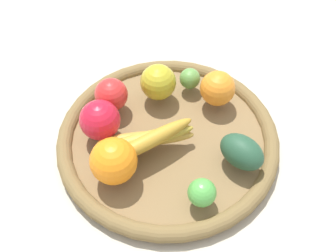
# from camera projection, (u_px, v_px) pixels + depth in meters

# --- Properties ---
(ground_plane) EXTENTS (2.40, 2.40, 0.00)m
(ground_plane) POSITION_uv_depth(u_px,v_px,m) (168.00, 143.00, 0.79)
(ground_plane) COLOR #B9B09B
(ground_plane) RESTS_ON ground
(basket) EXTENTS (0.43, 0.43, 0.03)m
(basket) POSITION_uv_depth(u_px,v_px,m) (168.00, 139.00, 0.78)
(basket) COLOR brown
(basket) RESTS_ON ground_plane
(banana_bunch) EXTENTS (0.17, 0.17, 0.05)m
(banana_bunch) POSITION_uv_depth(u_px,v_px,m) (147.00, 139.00, 0.72)
(banana_bunch) COLOR #B68F36
(banana_bunch) RESTS_ON basket
(lime_1) EXTENTS (0.06, 0.06, 0.04)m
(lime_1) POSITION_uv_depth(u_px,v_px,m) (190.00, 78.00, 0.83)
(lime_1) COLOR #5B9042
(lime_1) RESTS_ON basket
(apple_1) EXTENTS (0.08, 0.08, 0.07)m
(apple_1) POSITION_uv_depth(u_px,v_px,m) (111.00, 95.00, 0.79)
(apple_1) COLOR red
(apple_1) RESTS_ON basket
(apple_2) EXTENTS (0.10, 0.10, 0.07)m
(apple_2) POSITION_uv_depth(u_px,v_px,m) (158.00, 82.00, 0.80)
(apple_2) COLOR #ACA024
(apple_2) RESTS_ON basket
(lime_0) EXTENTS (0.05, 0.05, 0.05)m
(lime_0) POSITION_uv_depth(u_px,v_px,m) (202.00, 193.00, 0.66)
(lime_0) COLOR #4FA744
(lime_0) RESTS_ON basket
(orange_1) EXTENTS (0.10, 0.10, 0.08)m
(orange_1) POSITION_uv_depth(u_px,v_px,m) (114.00, 161.00, 0.68)
(orange_1) COLOR orange
(orange_1) RESTS_ON basket
(orange_0) EXTENTS (0.09, 0.09, 0.07)m
(orange_0) POSITION_uv_depth(u_px,v_px,m) (218.00, 88.00, 0.79)
(orange_0) COLOR orange
(orange_0) RESTS_ON basket
(avocado) EXTENTS (0.08, 0.10, 0.06)m
(avocado) POSITION_uv_depth(u_px,v_px,m) (241.00, 152.00, 0.70)
(avocado) COLOR #244B32
(avocado) RESTS_ON basket
(apple_0) EXTENTS (0.10, 0.10, 0.08)m
(apple_0) POSITION_uv_depth(u_px,v_px,m) (100.00, 120.00, 0.74)
(apple_0) COLOR red
(apple_0) RESTS_ON basket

